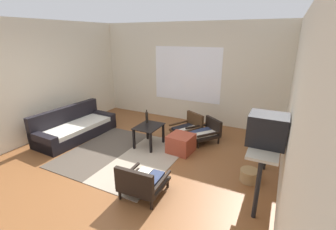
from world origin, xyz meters
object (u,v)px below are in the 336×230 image
(coffee_table, at_px, (149,130))
(wicker_basket, at_px, (249,176))
(console_shelf, at_px, (266,145))
(clay_vase, at_px, (270,122))
(couch, at_px, (75,128))
(ottoman_orange, at_px, (181,143))
(armchair_by_window, at_px, (189,127))
(armchair_corner, at_px, (206,131))
(crt_television, at_px, (267,129))
(glass_bottle, at_px, (147,117))
(armchair_striped_foreground, at_px, (142,182))

(coffee_table, xyz_separation_m, wicker_basket, (2.21, -0.39, -0.27))
(console_shelf, xyz_separation_m, clay_vase, (0.00, 0.34, 0.24))
(couch, relative_size, wicker_basket, 6.26)
(couch, xyz_separation_m, wicker_basket, (4.08, -0.02, -0.12))
(ottoman_orange, distance_m, clay_vase, 1.87)
(ottoman_orange, bearing_deg, armchair_by_window, 101.42)
(coffee_table, height_order, console_shelf, console_shelf)
(clay_vase, bearing_deg, armchair_corner, 143.19)
(console_shelf, bearing_deg, crt_television, -90.77)
(console_shelf, relative_size, glass_bottle, 4.94)
(ottoman_orange, bearing_deg, coffee_table, -175.85)
(console_shelf, relative_size, wicker_basket, 4.75)
(coffee_table, relative_size, ottoman_orange, 1.30)
(couch, xyz_separation_m, crt_television, (4.27, -0.41, 0.91))
(couch, height_order, console_shelf, console_shelf)
(couch, xyz_separation_m, armchair_by_window, (2.45, 1.29, 0.02))
(clay_vase, relative_size, glass_bottle, 1.06)
(clay_vase, bearing_deg, crt_television, -90.31)
(wicker_basket, bearing_deg, couch, 179.76)
(console_shelf, distance_m, glass_bottle, 2.65)
(glass_bottle, bearing_deg, console_shelf, -15.82)
(console_shelf, bearing_deg, ottoman_orange, 159.70)
(console_shelf, xyz_separation_m, crt_television, (-0.00, -0.23, 0.33))
(ottoman_orange, xyz_separation_m, wicker_basket, (1.46, -0.45, -0.09))
(crt_television, distance_m, clay_vase, 0.59)
(couch, xyz_separation_m, coffee_table, (1.87, 0.38, 0.16))
(armchair_by_window, bearing_deg, ottoman_orange, -78.58)
(armchair_corner, relative_size, crt_television, 1.68)
(coffee_table, distance_m, crt_television, 2.63)
(couch, height_order, coffee_table, couch)
(ottoman_orange, distance_m, glass_bottle, 0.99)
(armchair_corner, distance_m, wicker_basket, 1.67)
(crt_television, bearing_deg, armchair_by_window, 136.92)
(glass_bottle, distance_m, wicker_basket, 2.47)
(armchair_striped_foreground, distance_m, ottoman_orange, 1.60)
(armchair_by_window, distance_m, wicker_basket, 2.10)
(coffee_table, height_order, crt_television, crt_television)
(ottoman_orange, bearing_deg, armchair_striped_foreground, -88.19)
(crt_television, relative_size, glass_bottle, 1.68)
(armchair_by_window, height_order, wicker_basket, armchair_by_window)
(armchair_corner, relative_size, wicker_basket, 2.72)
(wicker_basket, bearing_deg, console_shelf, -41.00)
(armchair_striped_foreground, distance_m, console_shelf, 1.96)
(coffee_table, bearing_deg, crt_television, -18.25)
(armchair_striped_foreground, height_order, console_shelf, console_shelf)
(armchair_by_window, relative_size, ottoman_orange, 1.67)
(crt_television, relative_size, wicker_basket, 1.62)
(clay_vase, bearing_deg, couch, -177.81)
(clay_vase, xyz_separation_m, wicker_basket, (-0.19, -0.18, -0.93))
(clay_vase, bearing_deg, glass_bottle, 171.58)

